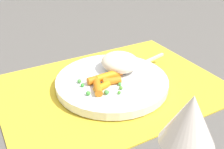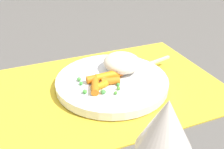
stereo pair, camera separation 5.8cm
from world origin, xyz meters
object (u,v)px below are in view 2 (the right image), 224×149
object	(u,v)px
plate	(112,82)
fork	(129,71)
rice_mound	(122,62)
carrot_portion	(103,80)
wine_glass	(166,129)

from	to	relation	value
plate	fork	xyz separation A→B (m)	(-0.05, -0.01, 0.01)
rice_mound	carrot_portion	xyz separation A→B (m)	(0.06, 0.04, -0.01)
carrot_portion	fork	distance (m)	0.08
fork	carrot_portion	bearing A→B (deg)	17.23
plate	wine_glass	world-z (taller)	wine_glass
plate	wine_glass	bearing A→B (deg)	80.78
plate	carrot_portion	xyz separation A→B (m)	(0.03, 0.01, 0.02)
rice_mound	carrot_portion	size ratio (longest dim) A/B	1.05
carrot_portion	rice_mound	bearing A→B (deg)	-147.48
fork	rice_mound	bearing A→B (deg)	-56.54
plate	rice_mound	bearing A→B (deg)	-142.63
plate	wine_glass	size ratio (longest dim) A/B	1.61
fork	wine_glass	xyz separation A→B (m)	(0.09, 0.28, 0.09)
wine_glass	carrot_portion	bearing A→B (deg)	-94.10
rice_mound	fork	xyz separation A→B (m)	(-0.01, 0.02, -0.02)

